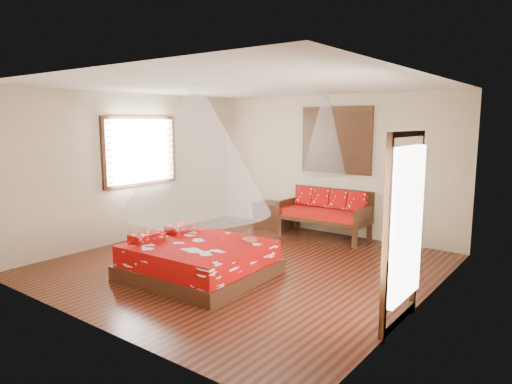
# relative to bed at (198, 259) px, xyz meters

# --- Properties ---
(room) EXTENTS (5.54, 5.54, 2.84)m
(room) POSITION_rel_bed_xyz_m (0.22, 0.83, 1.15)
(room) COLOR black
(room) RESTS_ON ground
(bed) EXTENTS (2.00, 1.82, 0.63)m
(bed) POSITION_rel_bed_xyz_m (0.00, 0.00, 0.00)
(bed) COLOR black
(bed) RESTS_ON floor
(daybed) EXTENTS (1.74, 0.77, 0.94)m
(daybed) POSITION_rel_bed_xyz_m (0.38, 3.21, 0.27)
(daybed) COLOR black
(daybed) RESTS_ON floor
(storage_chest) EXTENTS (0.79, 0.58, 0.53)m
(storage_chest) POSITION_rel_bed_xyz_m (-0.94, 3.28, 0.02)
(storage_chest) COLOR black
(storage_chest) RESTS_ON floor
(shutter_panel) EXTENTS (1.52, 0.06, 1.32)m
(shutter_panel) POSITION_rel_bed_xyz_m (0.38, 3.55, 1.65)
(shutter_panel) COLOR black
(shutter_panel) RESTS_ON wall_back
(window_left) EXTENTS (0.10, 1.74, 1.34)m
(window_left) POSITION_rel_bed_xyz_m (-2.49, 1.03, 1.45)
(window_left) COLOR black
(window_left) RESTS_ON wall_left
(glazed_door) EXTENTS (0.08, 1.02, 2.16)m
(glazed_door) POSITION_rel_bed_xyz_m (2.93, 0.23, 0.82)
(glazed_door) COLOR black
(glazed_door) RESTS_ON floor
(wine_tray) EXTENTS (0.22, 0.22, 0.19)m
(wine_tray) POSITION_rel_bed_xyz_m (0.52, 0.57, 0.30)
(wine_tray) COLOR brown
(wine_tray) RESTS_ON bed
(mosquito_net_main) EXTENTS (2.13, 2.13, 1.80)m
(mosquito_net_main) POSITION_rel_bed_xyz_m (0.02, 0.00, 1.60)
(mosquito_net_main) COLOR silver
(mosquito_net_main) RESTS_ON ceiling
(mosquito_net_daybed) EXTENTS (0.83, 0.83, 1.50)m
(mosquito_net_daybed) POSITION_rel_bed_xyz_m (0.38, 3.08, 1.75)
(mosquito_net_daybed) COLOR silver
(mosquito_net_daybed) RESTS_ON ceiling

